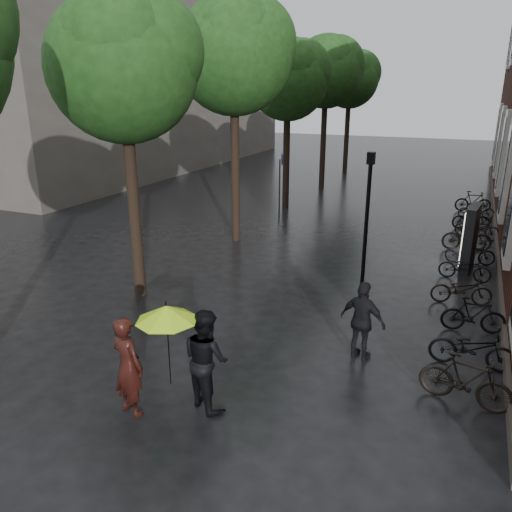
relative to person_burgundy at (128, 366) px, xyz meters
The scene contains 10 objects.
bg_building 33.76m from the person_burgundy, 129.38° to the left, with size 16.00×30.00×14.00m, color #47423D.
street_trees 14.93m from the person_burgundy, 102.71° to the left, with size 4.33×34.03×8.91m.
person_burgundy is the anchor object (origin of this frame).
person_black 1.39m from the person_burgundy, 32.83° to the left, with size 0.94×0.74×1.94m, color black.
lime_umbrella 1.24m from the person_burgundy, 29.12° to the left, with size 1.11×1.11×1.63m.
pedestrian_walking 4.99m from the person_burgundy, 46.39° to the left, with size 1.05×0.44×1.79m, color black.
parked_bicycles 12.28m from the person_burgundy, 63.28° to the left, with size 2.13×17.55×1.04m.
ad_lightbox 11.97m from the person_burgundy, 63.10° to the left, with size 0.32×1.41×2.13m.
lamp_post 8.21m from the person_burgundy, 71.05° to the left, with size 0.21×0.21×4.01m.
cycle_sign 15.20m from the person_burgundy, 100.42° to the left, with size 0.15×0.53×2.89m.
Camera 1 is at (4.27, -3.92, 5.67)m, focal length 35.00 mm.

